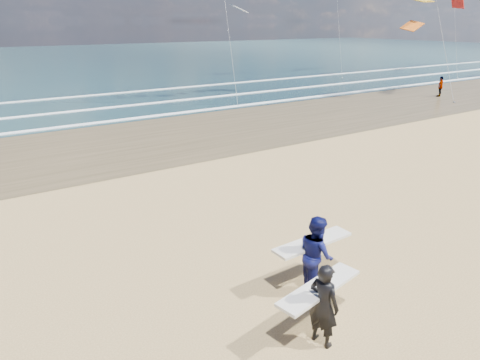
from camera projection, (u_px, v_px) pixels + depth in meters
wet_sand_strip at (348, 107)px, 32.67m from camera, size 220.00×12.00×0.01m
ocean at (121, 58)px, 75.20m from camera, size 220.00×100.00×0.02m
foam_breakers at (270, 90)px, 40.61m from camera, size 220.00×11.70×0.05m
surfer_near at (323, 303)px, 8.49m from camera, size 2.26×1.18×1.82m
surfer_far at (316, 254)px, 10.15m from camera, size 2.21×1.21×1.97m
beachgoer_1 at (440, 87)px, 36.96m from camera, size 1.09×0.74×1.72m
kite_0 at (440, 22)px, 34.85m from camera, size 7.27×4.90×10.17m
kite_1 at (227, 18)px, 33.15m from camera, size 6.37×4.80×11.14m
kite_2 at (454, 1)px, 48.49m from camera, size 5.29×4.68×15.64m
kite_5 at (337, 0)px, 48.48m from camera, size 5.72×4.73×15.64m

